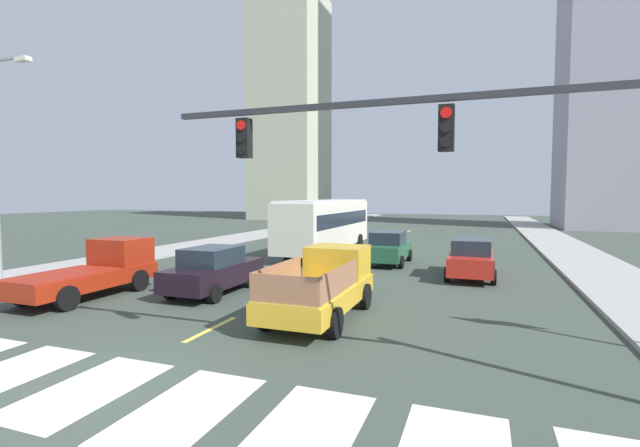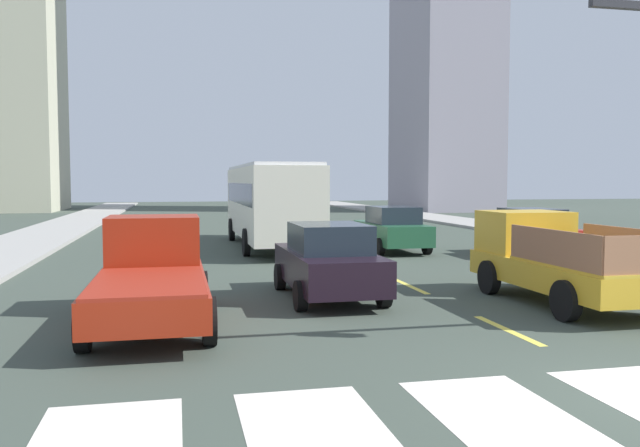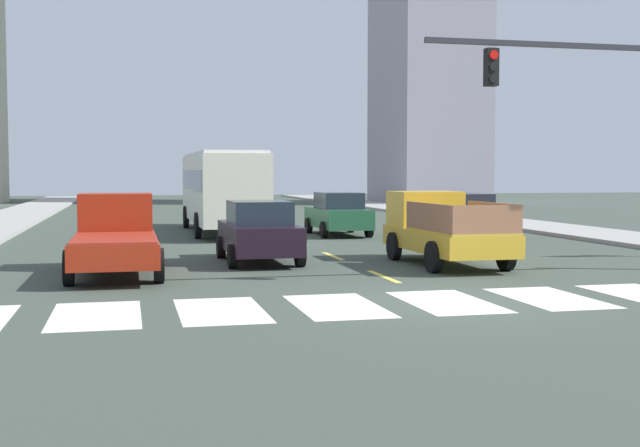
{
  "view_description": "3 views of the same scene",
  "coord_description": "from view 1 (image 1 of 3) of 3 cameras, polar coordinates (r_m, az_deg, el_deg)",
  "views": [
    {
      "loc": [
        6.83,
        -6.1,
        3.63
      ],
      "look_at": [
        -1.64,
        17.09,
        2.04
      ],
      "focal_mm": 24.92,
      "sensor_mm": 36.0,
      "label": 1
    },
    {
      "loc": [
        -5.79,
        -6.56,
        2.68
      ],
      "look_at": [
        -0.95,
        15.39,
        1.22
      ],
      "focal_mm": 36.45,
      "sensor_mm": 36.0,
      "label": 2
    },
    {
      "loc": [
        -5.97,
        -14.71,
        2.48
      ],
      "look_at": [
        0.1,
        11.11,
        0.85
      ],
      "focal_mm": 46.0,
      "sensor_mm": 36.0,
      "label": 3
    }
  ],
  "objects": [
    {
      "name": "pickup_dark",
      "position": [
        18.13,
        -26.78,
        -5.32
      ],
      "size": [
        2.18,
        5.2,
        1.96
      ],
      "rotation": [
        0.0,
        0.0,
        0.03
      ],
      "color": "#99230F",
      "rests_on": "ground"
    },
    {
      "name": "city_bus",
      "position": [
        27.21,
        0.75,
        0.14
      ],
      "size": [
        2.72,
        10.8,
        3.32
      ],
      "rotation": [
        0.0,
        0.0,
        -0.01
      ],
      "color": "silver",
      "rests_on": "ground"
    },
    {
      "name": "crosswalk_stripe_5",
      "position": [
        8.48,
        -16.8,
        -21.79
      ],
      "size": [
        1.54,
        2.97,
        0.01
      ],
      "primitive_type": "cube",
      "color": "silver",
      "rests_on": "ground"
    },
    {
      "name": "lane_dash_5",
      "position": [
        35.94,
        9.0,
        -2.16
      ],
      "size": [
        0.16,
        2.4,
        0.01
      ],
      "primitive_type": "cube",
      "color": "#E3D14B",
      "rests_on": "ground"
    },
    {
      "name": "crosswalk_stripe_6",
      "position": [
        7.51,
        -1.91,
        -25.19
      ],
      "size": [
        1.54,
        2.97,
        0.01
      ],
      "primitive_type": "cube",
      "color": "silver",
      "rests_on": "ground"
    },
    {
      "name": "lane_dash_1",
      "position": [
        16.96,
        -4.24,
        -8.68
      ],
      "size": [
        0.16,
        2.4,
        0.01
      ],
      "primitive_type": "cube",
      "color": "#E3D14B",
      "rests_on": "ground"
    },
    {
      "name": "ground_plane",
      "position": [
        9.85,
        -27.57,
        -18.37
      ],
      "size": [
        160.0,
        160.0,
        0.0
      ],
      "primitive_type": "plane",
      "color": "#3B463D"
    },
    {
      "name": "lane_dash_6",
      "position": [
        40.84,
        10.35,
        -1.48
      ],
      "size": [
        0.16,
        2.4,
        0.01
      ],
      "primitive_type": "cube",
      "color": "#E3D14B",
      "rests_on": "ground"
    },
    {
      "name": "sedan_mid",
      "position": [
        16.94,
        -13.48,
        -5.84
      ],
      "size": [
        2.02,
        4.4,
        1.72
      ],
      "rotation": [
        0.0,
        0.0,
        0.01
      ],
      "color": "black",
      "rests_on": "ground"
    },
    {
      "name": "lane_dash_2",
      "position": [
        21.53,
        1.27,
        -6.02
      ],
      "size": [
        0.16,
        2.4,
        0.01
      ],
      "primitive_type": "cube",
      "color": "#E3D14B",
      "rests_on": "ground"
    },
    {
      "name": "sedan_near_right",
      "position": [
        20.58,
        18.82,
        -4.26
      ],
      "size": [
        2.02,
        4.4,
        1.72
      ],
      "rotation": [
        0.0,
        0.0,
        0.04
      ],
      "color": "red",
      "rests_on": "ground"
    },
    {
      "name": "lane_dash_3",
      "position": [
        26.26,
        4.8,
        -4.28
      ],
      "size": [
        0.16,
        2.4,
        0.01
      ],
      "primitive_type": "cube",
      "color": "#E3D14B",
      "rests_on": "ground"
    },
    {
      "name": "lane_dash_7",
      "position": [
        45.76,
        11.41,
        -0.94
      ],
      "size": [
        0.16,
        2.4,
        0.01
      ],
      "primitive_type": "cube",
      "color": "#E3D14B",
      "rests_on": "ground"
    },
    {
      "name": "crosswalk_stripe_3",
      "position": [
        11.47,
        -35.21,
        -15.44
      ],
      "size": [
        1.54,
        2.97,
        0.01
      ],
      "primitive_type": "cube",
      "color": "silver",
      "rests_on": "ground"
    },
    {
      "name": "crosswalk_stripe_4",
      "position": [
        9.85,
        -27.57,
        -18.35
      ],
      "size": [
        1.54,
        2.97,
        0.01
      ],
      "primitive_type": "cube",
      "color": "silver",
      "rests_on": "ground"
    },
    {
      "name": "sidewalk_right",
      "position": [
        24.93,
        32.21,
        -5.09
      ],
      "size": [
        3.61,
        110.0,
        0.15
      ],
      "primitive_type": "cube",
      "color": "#9F9C96",
      "rests_on": "ground"
    },
    {
      "name": "sedan_near_left",
      "position": [
        23.75,
        8.77,
        -3.07
      ],
      "size": [
        2.02,
        4.4,
        1.72
      ],
      "rotation": [
        0.0,
        0.0,
        0.03
      ],
      "color": "#225637",
      "rests_on": "ground"
    },
    {
      "name": "pickup_stakebed",
      "position": [
        13.54,
        0.63,
        -7.8
      ],
      "size": [
        2.18,
        5.2,
        1.96
      ],
      "rotation": [
        0.0,
        0.0,
        -0.03
      ],
      "color": "gold",
      "rests_on": "ground"
    },
    {
      "name": "block_mid_left",
      "position": [
        70.25,
        -3.85,
        14.58
      ],
      "size": [
        9.79,
        10.65,
        33.86
      ],
      "primitive_type": "cube",
      "color": "#B5B497",
      "rests_on": "ground"
    },
    {
      "name": "sidewalk_left",
      "position": [
        30.86,
        -18.03,
        -3.12
      ],
      "size": [
        3.61,
        110.0,
        0.15
      ],
      "primitive_type": "cube",
      "color": "#9F9C96",
      "rests_on": "ground"
    },
    {
      "name": "lane_dash_4",
      "position": [
        31.08,
        7.23,
        -3.06
      ],
      "size": [
        0.16,
        2.4,
        0.01
      ],
      "primitive_type": "cube",
      "color": "#E3D14B",
      "rests_on": "ground"
    },
    {
      "name": "lane_dash_0",
      "position": [
        12.72,
        -13.79,
        -13.0
      ],
      "size": [
        0.16,
        2.4,
        0.01
      ],
      "primitive_type": "cube",
      "color": "#E3D14B",
      "rests_on": "ground"
    },
    {
      "name": "traffic_signal_gantry",
      "position": [
        8.54,
        24.27,
        7.58
      ],
      "size": [
        10.59,
        0.27,
        6.0
      ],
      "color": "#2D2D33",
      "rests_on": "ground"
    }
  ]
}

